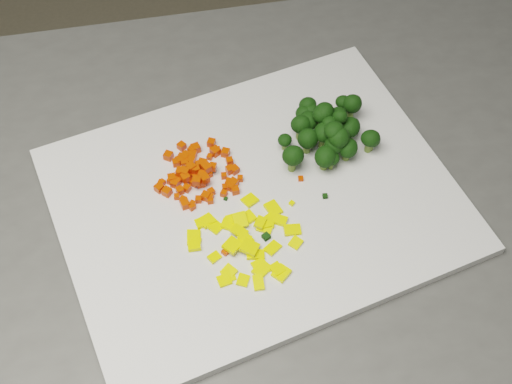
# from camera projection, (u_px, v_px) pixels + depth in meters

# --- Properties ---
(counter_block) EXTENTS (1.18, 0.99, 0.90)m
(counter_block) POSITION_uv_depth(u_px,v_px,m) (269.00, 341.00, 1.25)
(counter_block) COLOR #484846
(counter_block) RESTS_ON ground
(cutting_board) EXTENTS (0.59, 0.56, 0.01)m
(cutting_board) POSITION_uv_depth(u_px,v_px,m) (256.00, 200.00, 0.87)
(cutting_board) COLOR silver
(cutting_board) RESTS_ON counter_block
(carrot_pile) EXTENTS (0.10, 0.10, 0.03)m
(carrot_pile) POSITION_uv_depth(u_px,v_px,m) (198.00, 169.00, 0.87)
(carrot_pile) COLOR red
(carrot_pile) RESTS_ON cutting_board
(pepper_pile) EXTENTS (0.12, 0.12, 0.02)m
(pepper_pile) POSITION_uv_depth(u_px,v_px,m) (245.00, 237.00, 0.82)
(pepper_pile) COLOR #FFED0D
(pepper_pile) RESTS_ON cutting_board
(broccoli_pile) EXTENTS (0.13, 0.13, 0.06)m
(broccoli_pile) POSITION_uv_depth(u_px,v_px,m) (325.00, 132.00, 0.88)
(broccoli_pile) COLOR black
(broccoli_pile) RESTS_ON cutting_board
(carrot_cube_0) EXTENTS (0.01, 0.01, 0.01)m
(carrot_cube_0) POSITION_uv_depth(u_px,v_px,m) (179.00, 174.00, 0.88)
(carrot_cube_0) COLOR red
(carrot_cube_0) RESTS_ON carrot_pile
(carrot_cube_1) EXTENTS (0.01, 0.01, 0.01)m
(carrot_cube_1) POSITION_uv_depth(u_px,v_px,m) (209.00, 174.00, 0.88)
(carrot_cube_1) COLOR red
(carrot_cube_1) RESTS_ON carrot_pile
(carrot_cube_2) EXTENTS (0.01, 0.01, 0.01)m
(carrot_cube_2) POSITION_uv_depth(u_px,v_px,m) (180.00, 171.00, 0.87)
(carrot_cube_2) COLOR red
(carrot_cube_2) RESTS_ON carrot_pile
(carrot_cube_3) EXTENTS (0.01, 0.01, 0.01)m
(carrot_cube_3) POSITION_uv_depth(u_px,v_px,m) (159.00, 188.00, 0.87)
(carrot_cube_3) COLOR red
(carrot_cube_3) RESTS_ON carrot_pile
(carrot_cube_4) EXTENTS (0.01, 0.01, 0.01)m
(carrot_cube_4) POSITION_uv_depth(u_px,v_px,m) (193.00, 150.00, 0.90)
(carrot_cube_4) COLOR red
(carrot_cube_4) RESTS_ON carrot_pile
(carrot_cube_5) EXTENTS (0.01, 0.01, 0.01)m
(carrot_cube_5) POSITION_uv_depth(u_px,v_px,m) (235.00, 170.00, 0.88)
(carrot_cube_5) COLOR red
(carrot_cube_5) RESTS_ON carrot_pile
(carrot_cube_6) EXTENTS (0.01, 0.01, 0.01)m
(carrot_cube_6) POSITION_uv_depth(u_px,v_px,m) (210.00, 157.00, 0.90)
(carrot_cube_6) COLOR red
(carrot_cube_6) RESTS_ON carrot_pile
(carrot_cube_7) EXTENTS (0.01, 0.01, 0.01)m
(carrot_cube_7) POSITION_uv_depth(u_px,v_px,m) (233.00, 183.00, 0.87)
(carrot_cube_7) COLOR red
(carrot_cube_7) RESTS_ON carrot_pile
(carrot_cube_8) EXTENTS (0.01, 0.01, 0.01)m
(carrot_cube_8) POSITION_uv_depth(u_px,v_px,m) (197.00, 169.00, 0.87)
(carrot_cube_8) COLOR red
(carrot_cube_8) RESTS_ON carrot_pile
(carrot_cube_9) EXTENTS (0.01, 0.01, 0.01)m
(carrot_cube_9) POSITION_uv_depth(u_px,v_px,m) (171.00, 181.00, 0.87)
(carrot_cube_9) COLOR red
(carrot_cube_9) RESTS_ON carrot_pile
(carrot_cube_10) EXTENTS (0.01, 0.01, 0.01)m
(carrot_cube_10) POSITION_uv_depth(u_px,v_px,m) (187.00, 188.00, 0.87)
(carrot_cube_10) COLOR red
(carrot_cube_10) RESTS_ON carrot_pile
(carrot_cube_11) EXTENTS (0.01, 0.01, 0.01)m
(carrot_cube_11) POSITION_uv_depth(u_px,v_px,m) (180.00, 190.00, 0.86)
(carrot_cube_11) COLOR red
(carrot_cube_11) RESTS_ON carrot_pile
(carrot_cube_12) EXTENTS (0.01, 0.01, 0.01)m
(carrot_cube_12) POSITION_uv_depth(u_px,v_px,m) (201.00, 182.00, 0.87)
(carrot_cube_12) COLOR red
(carrot_cube_12) RESTS_ON carrot_pile
(carrot_cube_13) EXTENTS (0.01, 0.01, 0.01)m
(carrot_cube_13) POSITION_uv_depth(u_px,v_px,m) (198.00, 199.00, 0.86)
(carrot_cube_13) COLOR red
(carrot_cube_13) RESTS_ON carrot_pile
(carrot_cube_14) EXTENTS (0.01, 0.01, 0.01)m
(carrot_cube_14) POSITION_uv_depth(u_px,v_px,m) (192.00, 207.00, 0.85)
(carrot_cube_14) COLOR red
(carrot_cube_14) RESTS_ON carrot_pile
(carrot_cube_15) EXTENTS (0.01, 0.01, 0.01)m
(carrot_cube_15) POSITION_uv_depth(u_px,v_px,m) (193.00, 155.00, 0.90)
(carrot_cube_15) COLOR red
(carrot_cube_15) RESTS_ON carrot_pile
(carrot_cube_16) EXTENTS (0.01, 0.01, 0.01)m
(carrot_cube_16) POSITION_uv_depth(u_px,v_px,m) (162.00, 182.00, 0.87)
(carrot_cube_16) COLOR red
(carrot_cube_16) RESTS_ON carrot_pile
(carrot_cube_17) EXTENTS (0.01, 0.01, 0.01)m
(carrot_cube_17) POSITION_uv_depth(u_px,v_px,m) (235.00, 190.00, 0.86)
(carrot_cube_17) COLOR red
(carrot_cube_17) RESTS_ON carrot_pile
(carrot_cube_18) EXTENTS (0.01, 0.01, 0.01)m
(carrot_cube_18) POSITION_uv_depth(u_px,v_px,m) (180.00, 160.00, 0.89)
(carrot_cube_18) COLOR red
(carrot_cube_18) RESTS_ON carrot_pile
(carrot_cube_19) EXTENTS (0.01, 0.01, 0.01)m
(carrot_cube_19) POSITION_uv_depth(u_px,v_px,m) (226.00, 153.00, 0.90)
(carrot_cube_19) COLOR red
(carrot_cube_19) RESTS_ON carrot_pile
(carrot_cube_20) EXTENTS (0.01, 0.01, 0.01)m
(carrot_cube_20) POSITION_uv_depth(u_px,v_px,m) (183.00, 178.00, 0.88)
(carrot_cube_20) COLOR red
(carrot_cube_20) RESTS_ON carrot_pile
(carrot_cube_21) EXTENTS (0.01, 0.01, 0.01)m
(carrot_cube_21) POSITION_uv_depth(u_px,v_px,m) (191.00, 166.00, 0.88)
(carrot_cube_21) COLOR red
(carrot_cube_21) RESTS_ON carrot_pile
(carrot_cube_22) EXTENTS (0.01, 0.01, 0.01)m
(carrot_cube_22) POSITION_uv_depth(u_px,v_px,m) (210.00, 168.00, 0.88)
(carrot_cube_22) COLOR red
(carrot_cube_22) RESTS_ON carrot_pile
(carrot_cube_23) EXTENTS (0.01, 0.01, 0.01)m
(carrot_cube_23) POSITION_uv_depth(u_px,v_px,m) (185.00, 178.00, 0.87)
(carrot_cube_23) COLOR red
(carrot_cube_23) RESTS_ON carrot_pile
(carrot_cube_24) EXTENTS (0.01, 0.01, 0.01)m
(carrot_cube_24) POSITION_uv_depth(u_px,v_px,m) (177.00, 197.00, 0.86)
(carrot_cube_24) COLOR red
(carrot_cube_24) RESTS_ON carrot_pile
(carrot_cube_25) EXTENTS (0.01, 0.01, 0.01)m
(carrot_cube_25) POSITION_uv_depth(u_px,v_px,m) (230.00, 183.00, 0.87)
(carrot_cube_25) COLOR red
(carrot_cube_25) RESTS_ON carrot_pile
(carrot_cube_26) EXTENTS (0.01, 0.01, 0.01)m
(carrot_cube_26) POSITION_uv_depth(u_px,v_px,m) (177.00, 181.00, 0.87)
(carrot_cube_26) COLOR red
(carrot_cube_26) RESTS_ON carrot_pile
(carrot_cube_27) EXTENTS (0.01, 0.01, 0.01)m
(carrot_cube_27) POSITION_uv_depth(u_px,v_px,m) (183.00, 200.00, 0.86)
(carrot_cube_27) COLOR red
(carrot_cube_27) RESTS_ON carrot_pile
(carrot_cube_28) EXTENTS (0.01, 0.01, 0.01)m
(carrot_cube_28) POSITION_uv_depth(u_px,v_px,m) (224.00, 193.00, 0.86)
(carrot_cube_28) COLOR red
(carrot_cube_28) RESTS_ON carrot_pile
(carrot_cube_29) EXTENTS (0.01, 0.01, 0.01)m
(carrot_cube_29) POSITION_uv_depth(u_px,v_px,m) (167.00, 192.00, 0.86)
(carrot_cube_29) COLOR red
(carrot_cube_29) RESTS_ON carrot_pile
(carrot_cube_30) EXTENTS (0.01, 0.01, 0.01)m
(carrot_cube_30) POSITION_uv_depth(u_px,v_px,m) (188.00, 155.00, 0.89)
(carrot_cube_30) COLOR red
(carrot_cube_30) RESTS_ON carrot_pile
(carrot_cube_31) EXTENTS (0.01, 0.01, 0.01)m
(carrot_cube_31) POSITION_uv_depth(u_px,v_px,m) (185.00, 163.00, 0.89)
(carrot_cube_31) COLOR red
(carrot_cube_31) RESTS_ON carrot_pile
(carrot_cube_32) EXTENTS (0.01, 0.01, 0.01)m
(carrot_cube_32) POSITION_uv_depth(u_px,v_px,m) (168.00, 156.00, 0.89)
(carrot_cube_32) COLOR red
(carrot_cube_32) RESTS_ON carrot_pile
(carrot_cube_33) EXTENTS (0.01, 0.01, 0.01)m
(carrot_cube_33) POSITION_uv_depth(u_px,v_px,m) (211.00, 192.00, 0.86)
(carrot_cube_33) COLOR red
(carrot_cube_33) RESTS_ON carrot_pile
(carrot_cube_34) EXTENTS (0.01, 0.01, 0.01)m
(carrot_cube_34) POSITION_uv_depth(u_px,v_px,m) (181.00, 158.00, 0.89)
(carrot_cube_34) COLOR red
(carrot_cube_34) RESTS_ON carrot_pile
(carrot_cube_35) EXTENTS (0.01, 0.01, 0.01)m
(carrot_cube_35) POSITION_uv_depth(u_px,v_px,m) (215.00, 151.00, 0.90)
(carrot_cube_35) COLOR red
(carrot_cube_35) RESTS_ON carrot_pile
(carrot_cube_36) EXTENTS (0.01, 0.01, 0.01)m
(carrot_cube_36) POSITION_uv_depth(u_px,v_px,m) (195.00, 176.00, 0.88)
(carrot_cube_36) COLOR red
(carrot_cube_36) RESTS_ON carrot_pile
(carrot_cube_37) EXTENTS (0.01, 0.01, 0.01)m
(carrot_cube_37) POSITION_uv_depth(u_px,v_px,m) (205.00, 179.00, 0.86)
(carrot_cube_37) COLOR red
(carrot_cube_37) RESTS_ON carrot_pile
(carrot_cube_38) EXTENTS (0.01, 0.01, 0.01)m
(carrot_cube_38) POSITION_uv_depth(u_px,v_px,m) (182.00, 146.00, 0.90)
(carrot_cube_38) COLOR red
(carrot_cube_38) RESTS_ON carrot_pile
(carrot_cube_39) EXTENTS (0.01, 0.01, 0.01)m
(carrot_cube_39) POSITION_uv_depth(u_px,v_px,m) (207.00, 175.00, 0.88)
(carrot_cube_39) COLOR red
(carrot_cube_39) RESTS_ON carrot_pile
(carrot_cube_40) EXTENTS (0.01, 0.01, 0.01)m
(carrot_cube_40) POSITION_uv_depth(u_px,v_px,m) (161.00, 183.00, 0.87)
(carrot_cube_40) COLOR red
(carrot_cube_40) RESTS_ON carrot_pile
(carrot_cube_41) EXTENTS (0.01, 0.01, 0.01)m
(carrot_cube_41) POSITION_uv_depth(u_px,v_px,m) (185.00, 157.00, 0.89)
(carrot_cube_41) COLOR red
(carrot_cube_41) RESTS_ON carrot_pile
(carrot_cube_42) EXTENTS (0.01, 0.01, 0.01)m
(carrot_cube_42) POSITION_uv_depth(u_px,v_px,m) (230.00, 170.00, 0.88)
(carrot_cube_42) COLOR red
(carrot_cube_42) RESTS_ON carrot_pile
(carrot_cube_43) EXTENTS (0.01, 0.01, 0.01)m
(carrot_cube_43) POSITION_uv_depth(u_px,v_px,m) (207.00, 168.00, 0.87)
(carrot_cube_43) COLOR red
(carrot_cube_43) RESTS_ON carrot_pile
(carrot_cube_44) EXTENTS (0.01, 0.01, 0.01)m
(carrot_cube_44) POSITION_uv_depth(u_px,v_px,m) (175.00, 184.00, 0.87)
(carrot_cube_44) COLOR red
(carrot_cube_44) RESTS_ON carrot_pile
(carrot_cube_45) EXTENTS (0.01, 0.01, 0.01)m
(carrot_cube_45) POSITION_uv_depth(u_px,v_px,m) (172.00, 178.00, 0.87)
(carrot_cube_45) COLOR red
(carrot_cube_45) RESTS_ON carrot_pile
(carrot_cube_46) EXTENTS (0.01, 0.01, 0.01)m
(carrot_cube_46) POSITION_uv_depth(u_px,v_px,m) (210.00, 197.00, 0.86)
(carrot_cube_46) COLOR red
(carrot_cube_46) RESTS_ON carrot_pile
(carrot_cube_47) EXTENTS (0.01, 0.01, 0.01)m
(carrot_cube_47) POSITION_uv_depth(u_px,v_px,m) (225.00, 187.00, 0.87)
(carrot_cube_47) COLOR red
(carrot_cube_47) RESTS_ON carrot_pile
(carrot_cube_48) EXTENTS (0.01, 0.01, 0.01)m
(carrot_cube_48) POSITION_uv_depth(u_px,v_px,m) (211.00, 143.00, 0.91)
(carrot_cube_48) COLOR red
(carrot_cube_48) RESTS_ON carrot_pile
(carrot_cube_49) EXTENTS (0.01, 0.01, 0.01)m
(carrot_cube_49) POSITION_uv_depth(u_px,v_px,m) (196.00, 148.00, 0.90)
(carrot_cube_49) COLOR red
(carrot_cube_49) RESTS_ON carrot_pile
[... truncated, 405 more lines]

